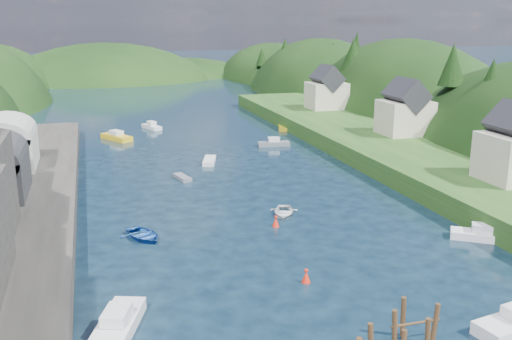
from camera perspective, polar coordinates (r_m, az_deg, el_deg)
name	(u,v)px	position (r m, az deg, el deg)	size (l,w,h in m)	color
ground	(212,159)	(80.28, -4.44, 1.07)	(600.00, 600.00, 0.00)	black
hillside_right	(401,152)	(121.20, 14.28, 1.72)	(36.00, 245.56, 48.00)	black
far_hills	(141,109)	(203.29, -11.43, 6.03)	(103.00, 68.00, 44.00)	black
hill_trees	(185,71)	(93.62, -7.09, 9.83)	(91.87, 151.28, 12.57)	black
terrace_right	(408,155)	(79.99, 14.92, 1.44)	(16.00, 120.00, 2.40)	#234719
right_bank_cottages	(398,111)	(87.67, 14.01, 5.73)	(9.00, 59.24, 8.41)	beige
piling_cluster_far	(415,331)	(36.27, 15.59, -15.28)	(3.20, 2.99, 3.30)	#382314
channel_buoy_near	(306,276)	(43.23, 5.04, -10.55)	(0.70, 0.70, 1.10)	red
channel_buoy_far	(276,222)	(54.10, 1.99, -5.18)	(0.70, 0.70, 1.10)	red
moored_boats	(252,240)	(49.36, -0.38, -7.02)	(36.78, 89.69, 2.41)	silver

